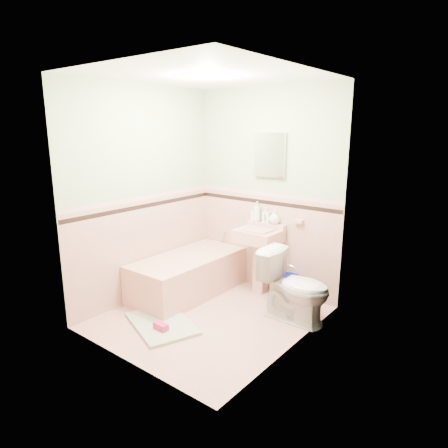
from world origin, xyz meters
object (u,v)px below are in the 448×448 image
Objects in this scene: sink at (258,262)px; soap_bottle_mid at (266,215)px; soap_bottle_right at (274,217)px; medicine_cabinet at (270,155)px; shoe at (161,326)px; bucket at (288,287)px; soap_bottle_left at (257,211)px; bathtub at (188,276)px; toilet at (295,287)px.

soap_bottle_mid is at bearing 94.57° from sink.
soap_bottle_mid reaches higher than soap_bottle_right.
medicine_cabinet is 3.25× the size of shoe.
bucket is (0.38, -0.12, -1.56)m from medicine_cabinet.
bucket is (0.38, 0.09, -0.27)m from sink.
soap_bottle_right is at bearing 0.00° from soap_bottle_left.
soap_bottle_left is 1.86m from shoe.
medicine_cabinet is at bearing 90.00° from sink.
shoe is (-0.22, -1.63, -1.64)m from medicine_cabinet.
soap_bottle_left reaches higher than shoe.
bathtub is at bearing -132.58° from medicine_cabinet.
medicine_cabinet is 0.73m from soap_bottle_mid.
bathtub is 1.96× the size of toilet.
soap_bottle_left is 1.01m from bucket.
soap_bottle_mid reaches higher than bucket.
medicine_cabinet is at bearing 85.10° from shoe.
sink is 0.63m from soap_bottle_left.
bucket is at bearing -12.51° from soap_bottle_mid.
sink is 4.24× the size of soap_bottle_mid.
soap_bottle_right is at bearing 162.15° from bucket.
soap_bottle_right is 0.22× the size of toilet.
shoe is at bearing 138.68° from toilet.
medicine_cabinet is (0.68, 0.74, 1.47)m from bathtub.
soap_bottle_left is at bearing 90.15° from shoe.
soap_bottle_mid is at bearing 85.46° from shoe.
soap_bottle_right is (0.26, 0.00, -0.04)m from soap_bottle_left.
shoe is (-0.22, -1.42, -0.35)m from sink.
bathtub reaches higher than shoe.
soap_bottle_left is 1.28× the size of soap_bottle_mid.
medicine_cabinet is 1.61m from bucket.
soap_bottle_left is (-0.15, -0.03, -0.70)m from medicine_cabinet.
bathtub is at bearing -137.99° from soap_bottle_right.
sink is at bearing -85.43° from soap_bottle_mid.
soap_bottle_right is at bearing 42.01° from bathtub.
soap_bottle_mid is 0.92m from bucket.
sink is at bearing 62.97° from toilet.
medicine_cabinet reaches higher than soap_bottle_right.
medicine_cabinet is at bearing 50.86° from toilet.
soap_bottle_mid is (0.13, 0.00, -0.03)m from soap_bottle_left.
toilet is (0.70, -0.56, -1.32)m from medicine_cabinet.
soap_bottle_right is at bearing 0.00° from soap_bottle_mid.
medicine_cabinet reaches higher than soap_bottle_mid.
medicine_cabinet is 2.12× the size of soap_bottle_left.
soap_bottle_left is (0.53, 0.71, 0.77)m from bathtub.
soap_bottle_left is 0.14m from soap_bottle_mid.
bathtub is 1.78m from medicine_cabinet.
soap_bottle_left is at bearing 180.00° from soap_bottle_right.
bathtub is 1.02m from shoe.
soap_bottle_right is (0.79, 0.71, 0.74)m from bathtub.
soap_bottle_mid is 0.25× the size of toilet.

